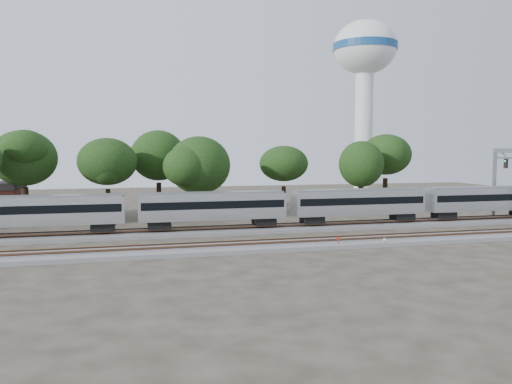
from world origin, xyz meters
TOP-DOWN VIEW (x-y plane):
  - ground at (0.00, 0.00)m, footprint 160.00×160.00m
  - track_far at (0.00, 6.00)m, footprint 160.00×5.00m
  - track_near at (0.00, -4.00)m, footprint 160.00×5.00m
  - train at (-4.68, 6.00)m, footprint 85.16×2.93m
  - switch_stand_red at (5.24, -5.66)m, footprint 0.33×0.17m
  - switch_stand_white at (9.70, -6.30)m, footprint 0.26×0.13m
  - switch_lever at (8.28, -5.30)m, footprint 0.56×0.43m
  - water_tower at (32.14, 43.90)m, footprint 12.68×12.68m
  - tree_1 at (-27.10, 21.67)m, footprint 8.37×8.37m
  - tree_2 at (-16.56, 18.93)m, footprint 7.90×7.90m
  - tree_3 at (-9.69, 24.66)m, footprint 8.65×8.65m
  - tree_4 at (-4.83, 17.05)m, footprint 7.40×7.40m
  - tree_5 at (8.34, 21.58)m, footprint 7.42×7.42m
  - tree_6 at (20.44, 20.83)m, footprint 7.30×7.30m
  - tree_7 at (27.89, 26.96)m, footprint 8.71×8.71m

SIDE VIEW (x-z plane):
  - ground at x=0.00m, z-range 0.00..0.00m
  - switch_lever at x=8.28m, z-range 0.00..0.30m
  - track_far at x=0.00m, z-range -0.16..0.57m
  - track_near at x=0.00m, z-range -0.16..0.57m
  - switch_stand_white at x=9.70m, z-range 0.12..0.98m
  - switch_stand_red at x=5.24m, z-range 0.15..1.24m
  - train at x=-4.68m, z-range 0.90..5.22m
  - tree_6 at x=20.44m, z-range 2.01..12.31m
  - tree_4 at x=-4.83m, z-range 2.04..12.48m
  - tree_5 at x=8.34m, z-range 2.05..12.52m
  - tree_2 at x=-16.56m, z-range 2.18..13.33m
  - tree_1 at x=-27.10m, z-range 2.32..14.12m
  - tree_3 at x=-9.69m, z-range 2.40..14.59m
  - tree_7 at x=27.89m, z-range 2.41..14.69m
  - water_tower at x=32.14m, z-range 8.45..43.55m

